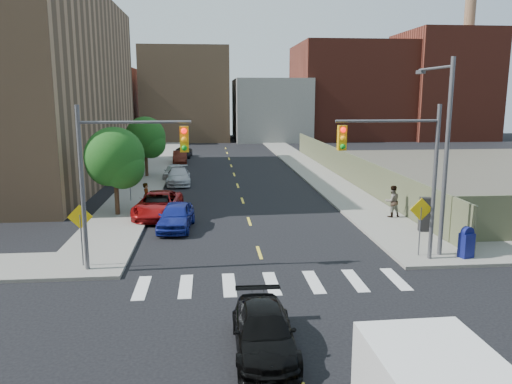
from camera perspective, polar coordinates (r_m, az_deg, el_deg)
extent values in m
plane|color=black|center=(16.55, 3.25, -15.44)|extent=(160.00, 160.00, 0.00)
cube|color=gray|center=(56.88, -10.84, 3.42)|extent=(3.50, 73.00, 0.15)
cube|color=gray|center=(57.50, 4.75, 3.66)|extent=(3.50, 73.00, 0.15)
cube|color=#545B40|center=(44.69, 10.13, 2.95)|extent=(0.12, 44.00, 2.50)
cube|color=#592319|center=(86.93, -18.73, 9.51)|extent=(14.00, 18.00, 12.00)
cube|color=#8C6B4C|center=(86.73, -7.96, 10.97)|extent=(14.00, 16.00, 15.00)
cube|color=gray|center=(85.30, 1.59, 9.39)|extent=(12.00, 16.00, 10.00)
cube|color=#592319|center=(89.99, 10.50, 11.20)|extent=(18.00, 18.00, 16.00)
cube|color=#592319|center=(93.76, 20.51, 11.30)|extent=(14.00, 16.00, 18.00)
cylinder|color=#8C6B4C|center=(95.76, 22.94, 14.11)|extent=(1.80, 1.80, 28.00)
cylinder|color=#59595E|center=(21.64, -19.21, 0.09)|extent=(0.18, 0.18, 7.00)
cylinder|color=#59595E|center=(20.89, -13.65, 7.76)|extent=(4.50, 0.12, 0.12)
cube|color=#E5A50C|center=(20.75, -8.20, 6.00)|extent=(0.35, 0.30, 1.05)
cylinder|color=#59595E|center=(23.17, 19.70, 0.74)|extent=(0.18, 0.18, 7.00)
cylinder|color=#59595E|center=(22.00, 14.81, 7.86)|extent=(4.50, 0.12, 0.12)
cube|color=#E5A50C|center=(21.46, 9.79, 6.12)|extent=(0.35, 0.30, 1.05)
cylinder|color=#59595E|center=(23.77, 20.89, 3.35)|extent=(0.20, 0.20, 9.00)
cylinder|color=#59595E|center=(25.17, 19.81, 13.17)|extent=(0.12, 3.50, 0.12)
cube|color=#59595E|center=(26.62, 18.31, 12.89)|extent=(0.25, 0.60, 0.18)
cylinder|color=#59595E|center=(22.71, -19.29, -5.40)|extent=(0.06, 0.06, 2.40)
cube|color=yellow|center=(22.43, -19.47, -2.70)|extent=(1.06, 0.04, 1.06)
cylinder|color=#59595E|center=(23.98, 18.20, -4.47)|extent=(0.06, 0.06, 2.40)
cube|color=yellow|center=(23.72, 18.36, -1.91)|extent=(1.06, 0.04, 1.06)
cylinder|color=#59595E|center=(35.62, -14.18, 0.68)|extent=(0.06, 0.06, 2.40)
cube|color=yellow|center=(35.45, -14.27, 2.43)|extent=(1.06, 0.04, 1.06)
cylinder|color=#332114|center=(31.76, -15.63, -0.40)|extent=(0.28, 0.28, 2.64)
sphere|color=#134313|center=(31.39, -15.85, 3.90)|extent=(3.60, 3.60, 3.60)
sphere|color=#134313|center=(31.08, -14.98, 2.76)|extent=(2.64, 2.64, 2.64)
sphere|color=#134313|center=(31.90, -16.39, 3.22)|extent=(2.88, 2.88, 2.88)
cylinder|color=#332114|center=(46.40, -12.41, 3.24)|extent=(0.28, 0.28, 2.64)
sphere|color=#134313|center=(46.15, -12.53, 6.19)|extent=(3.60, 3.60, 3.60)
sphere|color=#134313|center=(45.84, -11.92, 5.44)|extent=(2.64, 2.64, 2.64)
sphere|color=#134313|center=(46.63, -12.94, 5.71)|extent=(2.88, 2.88, 2.88)
imported|color=navy|center=(28.19, -9.12, -2.73)|extent=(2.12, 4.51, 1.49)
imported|color=black|center=(31.17, -11.16, -1.72)|extent=(1.34, 3.79, 1.25)
imported|color=maroon|center=(31.21, -11.12, -1.43)|extent=(2.95, 5.68, 1.53)
imported|color=#B4B6BC|center=(42.39, -8.85, 1.80)|extent=(2.22, 4.92, 1.40)
imported|color=silver|center=(45.37, -9.37, 2.34)|extent=(1.95, 4.03, 1.33)
imported|color=#40150C|center=(55.29, -8.67, 3.94)|extent=(1.66, 4.33, 1.41)
imported|color=black|center=(60.86, -8.38, 4.49)|extent=(2.22, 4.47, 1.22)
imported|color=black|center=(15.03, 0.90, -15.63)|extent=(1.79, 4.34, 1.26)
cube|color=black|center=(11.30, 17.80, -19.31)|extent=(2.12, 1.40, 1.02)
cube|color=navy|center=(24.54, 22.90, -5.63)|extent=(0.70, 0.61, 1.12)
cylinder|color=navy|center=(24.39, 23.00, -4.31)|extent=(0.63, 0.43, 0.58)
cube|color=black|center=(28.32, 18.71, -2.43)|extent=(0.63, 0.55, 1.85)
imported|color=gray|center=(32.33, -12.39, -0.54)|extent=(0.51, 0.71, 1.79)
imported|color=gray|center=(31.05, 15.31, -1.03)|extent=(1.03, 0.86, 1.92)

